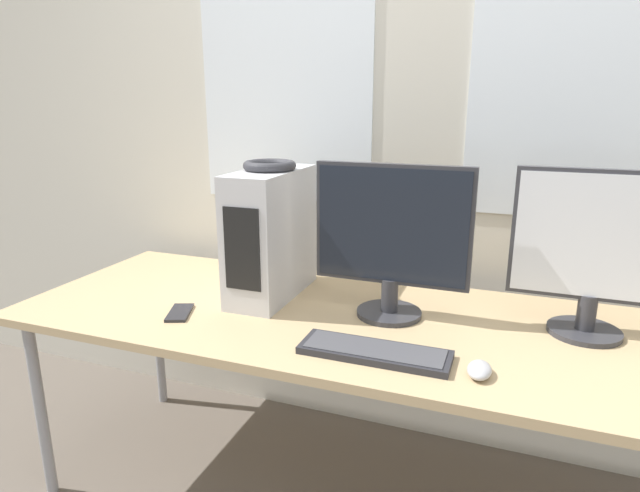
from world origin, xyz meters
name	(u,v)px	position (x,y,z in m)	size (l,w,h in m)	color
wall_back	(420,116)	(0.00, 0.96, 1.35)	(8.00, 0.07, 2.70)	beige
desk	(379,332)	(0.00, 0.41, 0.69)	(2.45, 0.83, 0.73)	tan
pc_tower	(271,234)	(-0.43, 0.51, 0.95)	(0.18, 0.43, 0.45)	silver
headphones	(270,165)	(-0.43, 0.52, 1.19)	(0.18, 0.18, 0.03)	#333338
monitor_main	(392,238)	(0.02, 0.47, 0.99)	(0.50, 0.21, 0.50)	#333338
monitor_right_near	(595,250)	(0.61, 0.53, 0.99)	(0.47, 0.21, 0.50)	#333338
keyboard	(375,352)	(0.05, 0.17, 0.74)	(0.42, 0.14, 0.02)	#28282D
mouse	(479,370)	(0.33, 0.16, 0.74)	(0.06, 0.10, 0.03)	#B2B2B7
cell_phone	(180,313)	(-0.63, 0.24, 0.73)	(0.12, 0.16, 0.01)	#232328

